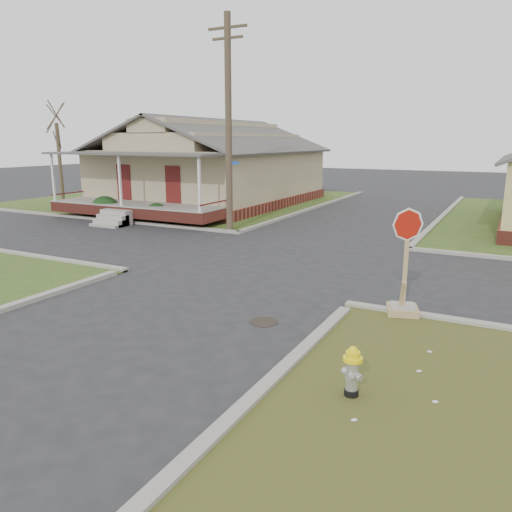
% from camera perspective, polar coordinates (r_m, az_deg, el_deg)
% --- Properties ---
extents(ground, '(120.00, 120.00, 0.00)m').
position_cam_1_polar(ground, '(12.66, -7.04, -5.19)').
color(ground, '#262628').
rests_on(ground, ground).
extents(verge_far_left, '(19.00, 19.00, 0.05)m').
position_cam_1_polar(verge_far_left, '(34.45, -8.00, 6.45)').
color(verge_far_left, '#2F4D1B').
rests_on(verge_far_left, ground).
extents(curbs, '(80.00, 40.00, 0.12)m').
position_cam_1_polar(curbs, '(16.85, 2.60, -0.47)').
color(curbs, gray).
rests_on(curbs, ground).
extents(manhole, '(0.64, 0.64, 0.01)m').
position_cam_1_polar(manhole, '(11.19, 0.91, -7.55)').
color(manhole, black).
rests_on(manhole, ground).
extents(corner_house, '(10.10, 15.50, 5.30)m').
position_cam_1_polar(corner_house, '(31.50, -5.02, 10.03)').
color(corner_house, brown).
rests_on(corner_house, ground).
extents(utility_pole, '(1.80, 0.28, 9.00)m').
position_cam_1_polar(utility_pole, '(21.80, -3.16, 14.96)').
color(utility_pole, '#443627').
rests_on(utility_pole, ground).
extents(tree_far_left, '(0.22, 0.22, 4.90)m').
position_cam_1_polar(tree_far_left, '(33.15, -21.49, 9.72)').
color(tree_far_left, '#443627').
rests_on(tree_far_left, verge_far_left).
extents(fire_hydrant, '(0.31, 0.31, 0.82)m').
position_cam_1_polar(fire_hydrant, '(8.06, 10.95, -12.53)').
color(fire_hydrant, black).
rests_on(fire_hydrant, ground).
extents(stop_sign, '(0.70, 0.68, 2.46)m').
position_cam_1_polar(stop_sign, '(11.90, 16.51, -3.91)').
color(stop_sign, tan).
rests_on(stop_sign, ground).
extents(hedge_left, '(1.47, 1.20, 1.12)m').
position_cam_1_polar(hedge_left, '(26.62, -16.85, 5.35)').
color(hedge_left, '#133312').
rests_on(hedge_left, verge_far_left).
extents(hedge_right, '(1.28, 1.05, 0.98)m').
position_cam_1_polar(hedge_right, '(24.80, -11.27, 4.95)').
color(hedge_right, '#133312').
rests_on(hedge_right, verge_far_left).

